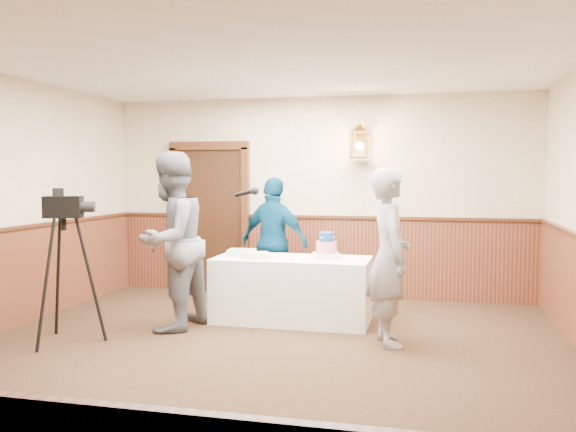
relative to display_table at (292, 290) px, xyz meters
name	(u,v)px	position (x,y,z in m)	size (l,w,h in m)	color
ground	(243,373)	(0.01, -1.90, -0.38)	(7.00, 7.00, 0.00)	black
room_shell	(252,196)	(-0.05, -1.45, 1.15)	(6.02, 7.02, 2.81)	beige
display_table	(292,290)	(0.00, 0.00, 0.00)	(1.80, 0.80, 0.75)	white
tiered_cake	(326,248)	(0.40, 0.05, 0.49)	(0.36, 0.36, 0.30)	#FEF8C3
sheet_cake_yellow	(255,255)	(-0.40, -0.15, 0.41)	(0.32, 0.25, 0.07)	#ECF391
sheet_cake_green	(242,252)	(-0.63, 0.06, 0.41)	(0.31, 0.25, 0.07)	#92C98E
interviewer	(171,241)	(-1.22, -0.66, 0.61)	(1.57, 1.08, 1.97)	slate
baker	(389,257)	(1.16, -0.70, 0.52)	(0.65, 0.43, 1.78)	gray
assistant_p	(274,242)	(-0.40, 0.74, 0.47)	(0.98, 0.41, 1.68)	navy
tv_camera_rig	(65,277)	(-2.05, -1.39, 0.30)	(0.59, 0.55, 1.50)	black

